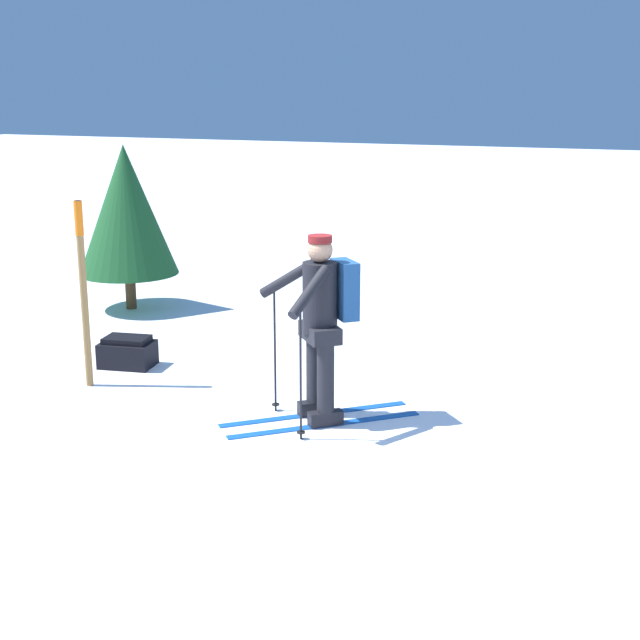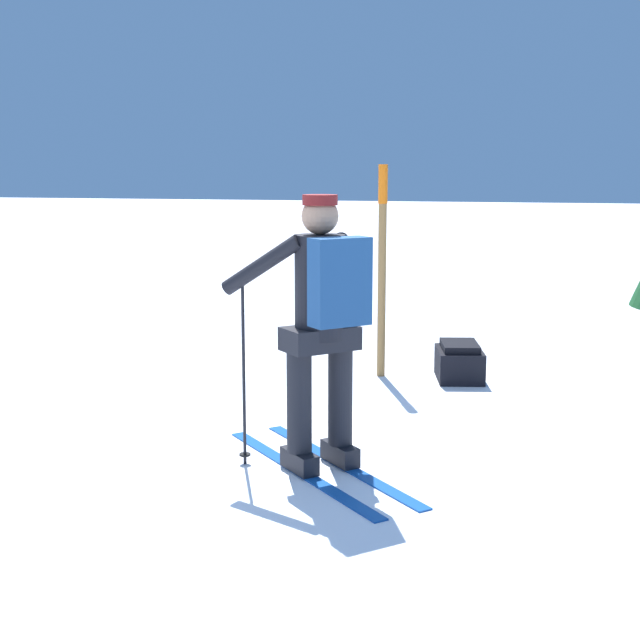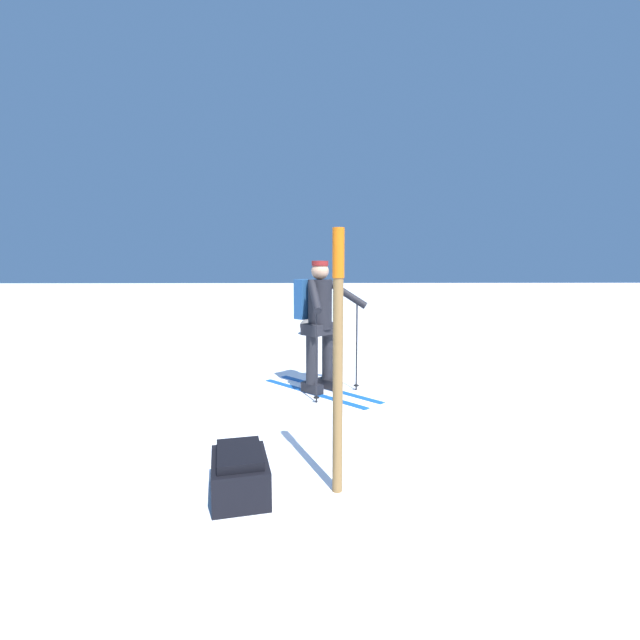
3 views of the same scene
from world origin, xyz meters
name	(u,v)px [view 1 (image 1 of 3)]	position (x,y,z in m)	size (l,w,h in m)	color
ground_plane	(259,440)	(0.00, 0.00, 0.00)	(80.00, 80.00, 0.00)	white
skier	(323,318)	(0.30, 0.65, 0.94)	(1.53, 1.49, 1.66)	#144C9E
dropped_backpack	(127,352)	(-2.23, 1.26, 0.15)	(0.61, 0.48, 0.32)	black
trail_marker	(83,281)	(-2.19, 0.58, 1.06)	(0.08, 0.08, 1.83)	olive
pine_tree	(126,210)	(-3.73, 3.41, 1.32)	(1.30, 1.30, 2.17)	#4C331E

